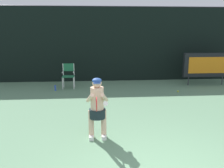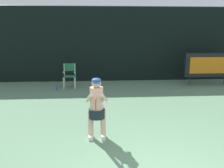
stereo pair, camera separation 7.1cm
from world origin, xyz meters
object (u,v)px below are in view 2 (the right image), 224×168
at_px(scoreboard, 208,65).
at_px(tennis_ball_loose, 179,91).
at_px(tennis_racket, 96,104).
at_px(water_bottle, 56,88).
at_px(tennis_player, 97,106).
at_px(umpire_chair, 69,74).

height_order(scoreboard, tennis_ball_loose, scoreboard).
bearing_deg(scoreboard, tennis_racket, -131.96).
xyz_separation_m(water_bottle, tennis_racket, (1.69, -5.20, 0.91)).
bearing_deg(tennis_player, tennis_racket, -92.28).
distance_m(tennis_player, tennis_racket, 0.58).
relative_size(umpire_chair, tennis_player, 0.73).
xyz_separation_m(tennis_racket, tennis_ball_loose, (3.45, 4.58, -1.00)).
bearing_deg(tennis_racket, tennis_player, 103.94).
bearing_deg(tennis_racket, umpire_chair, 117.85).
distance_m(water_bottle, tennis_ball_loose, 5.18).
height_order(umpire_chair, tennis_player, tennis_player).
xyz_separation_m(scoreboard, tennis_racket, (-5.19, -5.77, 0.08)).
height_order(water_bottle, tennis_player, tennis_player).
bearing_deg(water_bottle, umpire_chair, 42.14).
bearing_deg(tennis_ball_loose, scoreboard, 34.52).
relative_size(tennis_racket, tennis_ball_loose, 8.85).
relative_size(umpire_chair, tennis_racket, 1.79).
bearing_deg(tennis_player, umpire_chair, 103.03).
relative_size(tennis_player, tennis_racket, 2.45).
relative_size(scoreboard, water_bottle, 8.30).
bearing_deg(umpire_chair, tennis_racket, -78.36).
xyz_separation_m(water_bottle, tennis_player, (1.72, -4.66, 0.68)).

